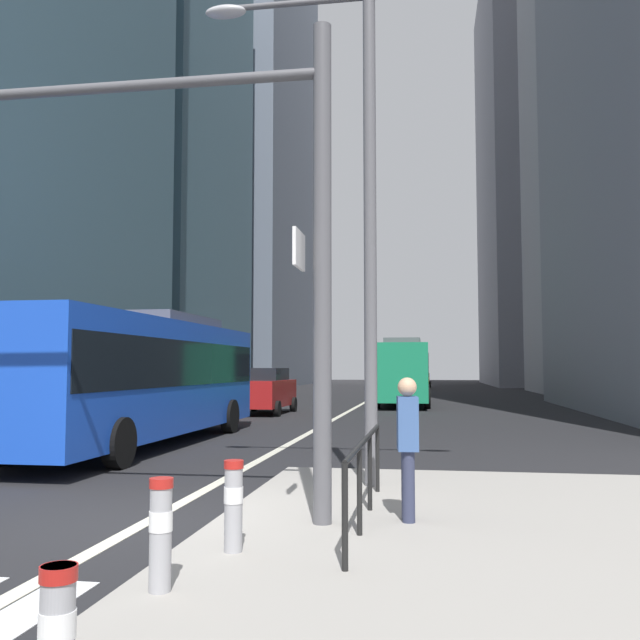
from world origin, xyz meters
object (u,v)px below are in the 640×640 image
city_bus_blue_oncoming (142,373)px  street_lamp_post (370,159)px  city_bus_red_receding (404,370)px  bollard_right (233,501)px  car_oncoming_mid (265,390)px  bollard_left (161,528)px  bollard_front (57,633)px  car_receding_near (420,378)px  traffic_signal_gantry (140,194)px  pedestrian_waiting (408,441)px

city_bus_blue_oncoming → street_lamp_post: size_ratio=1.44×
city_bus_blue_oncoming → city_bus_red_receding: bearing=74.0°
street_lamp_post → bollard_right: street_lamp_post is taller
city_bus_blue_oncoming → car_oncoming_mid: city_bus_blue_oncoming is taller
car_oncoming_mid → bollard_left: car_oncoming_mid is taller
car_oncoming_mid → bollard_left: size_ratio=5.05×
car_oncoming_mid → bollard_front: bearing=-78.8°
car_receding_near → bollard_right: bearing=-91.0°
car_receding_near → street_lamp_post: size_ratio=0.53×
car_oncoming_mid → bollard_front: car_oncoming_mid is taller
city_bus_red_receding → street_lamp_post: bearing=-89.1°
city_bus_red_receding → bollard_right: (-0.63, -30.00, -1.19)m
traffic_signal_gantry → bollard_front: bearing=-70.4°
bollard_left → city_bus_blue_oncoming: bearing=114.4°
car_oncoming_mid → traffic_signal_gantry: size_ratio=0.67×
car_receding_near → bollard_right: size_ratio=4.76×
bollard_front → bollard_left: bollard_left is taller
city_bus_red_receding → street_lamp_post: street_lamp_post is taller
traffic_signal_gantry → bollard_left: (1.38, -2.58, -3.49)m
traffic_signal_gantry → city_bus_red_receding: bearing=85.5°
street_lamp_post → pedestrian_waiting: (0.63, -2.35, -4.19)m
city_bus_blue_oncoming → street_lamp_post: (6.25, -5.69, 3.45)m
street_lamp_post → bollard_left: bearing=-103.8°
bollard_right → pedestrian_waiting: size_ratio=0.53×
city_bus_red_receding → car_receding_near: 28.24m
car_oncoming_mid → bollard_left: (4.73, -23.06, -0.34)m
traffic_signal_gantry → bollard_front: (1.64, -4.60, -3.56)m
pedestrian_waiting → street_lamp_post: bearing=105.1°
bollard_left → pedestrian_waiting: bearing=56.4°
city_bus_blue_oncoming → pedestrian_waiting: 10.61m
car_receding_near → street_lamp_post: bearing=-90.0°
car_oncoming_mid → car_receding_near: 36.91m
city_bus_red_receding → traffic_signal_gantry: size_ratio=1.67×
city_bus_blue_oncoming → pedestrian_waiting: size_ratio=6.78×
car_receding_near → bollard_right: 58.24m
traffic_signal_gantry → bollard_left: size_ratio=7.53×
car_receding_near → bollard_right: (-1.06, -58.23, -0.34)m
bollard_front → bollard_right: 3.28m
bollard_front → city_bus_blue_oncoming: bearing=112.0°
pedestrian_waiting → bollard_right: bearing=-135.6°
car_receding_near → pedestrian_waiting: bearing=-89.4°
bollard_left → bollard_right: size_ratio=1.02×
traffic_signal_gantry → street_lamp_post: size_ratio=0.86×
car_oncoming_mid → traffic_signal_gantry: traffic_signal_gantry is taller
car_oncoming_mid → traffic_signal_gantry: (3.34, -20.48, 3.16)m
city_bus_blue_oncoming → bollard_left: (4.97, -10.94, -1.18)m
car_receding_near → city_bus_red_receding: bearing=-90.9°
bollard_left → pedestrian_waiting: (1.92, 2.89, 0.44)m
bollard_left → pedestrian_waiting: pedestrian_waiting is taller
traffic_signal_gantry → pedestrian_waiting: traffic_signal_gantry is taller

